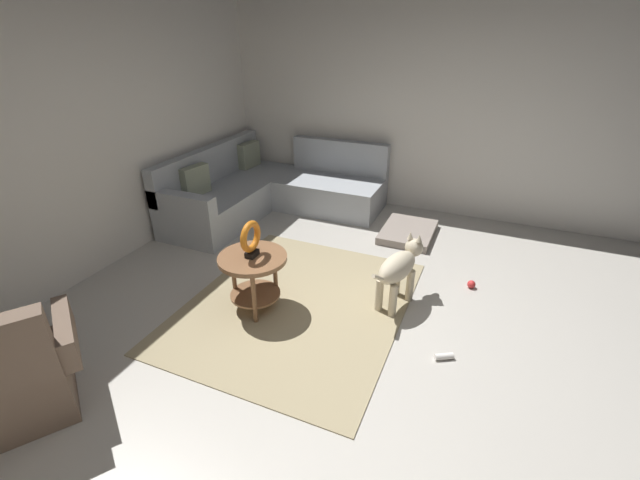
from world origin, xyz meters
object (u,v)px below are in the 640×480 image
sectional_couch (269,191)px  side_table (253,268)px  armchair (12,379)px  dog (399,268)px  torus_sculpture (251,238)px  dog_toy_ball (471,284)px  dog_bed_mat (408,232)px  dog_toy_rope (444,356)px

sectional_couch → side_table: size_ratio=3.75×
sectional_couch → armchair: 3.66m
armchair → dog: size_ratio=1.20×
sectional_couch → torus_sculpture: bearing=-153.8°
torus_sculpture → dog_toy_ball: (1.11, -1.78, -0.67)m
torus_sculpture → dog_bed_mat: 2.33m
side_table → dog: (0.58, -1.16, -0.04)m
dog_bed_mat → dog_toy_rope: (-2.03, -0.74, -0.02)m
dog_bed_mat → dog_toy_ball: size_ratio=10.18×
dog_bed_mat → dog: (-1.44, -0.21, 0.33)m
sectional_couch → side_table: 2.26m
torus_sculpture → dog: 1.34m
armchair → torus_sculpture: bearing=9.0°
side_table → dog_toy_rope: 1.73m
side_table → dog: 1.29m
armchair → dog_toy_rope: armchair is taller
side_table → dog_toy_rope: bearing=-90.2°
torus_sculpture → dog_toy_rope: (-0.01, -1.68, -0.69)m
dog_toy_ball → dog_toy_rope: 1.12m
sectional_couch → dog_bed_mat: size_ratio=2.81×
sectional_couch → dog_toy_rope: size_ratio=15.55×
armchair → dog: (2.21, -1.94, 0.05)m
sectional_couch → torus_sculpture: 2.30m
dog → dog_bed_mat: bearing=114.1°
dog_toy_ball → armchair: bearing=137.0°
torus_sculpture → dog: (0.58, -1.16, -0.33)m
armchair → torus_sculpture: (1.63, -0.78, 0.39)m
sectional_couch → armchair: bearing=-176.6°
side_table → dog: bearing=-63.4°
side_table → dog: dog is taller
sectional_couch → torus_sculpture: (-2.03, -1.00, 0.42)m
torus_sculpture → sectional_couch: bearing=26.2°
sectional_couch → dog_toy_rope: sectional_couch is taller
torus_sculpture → dog_toy_ball: bearing=-57.9°
armchair → side_table: 1.81m
dog_toy_ball → torus_sculpture: bearing=122.1°
torus_sculpture → dog_bed_mat: bearing=-25.0°
dog_bed_mat → dog_toy_rope: size_ratio=5.53×
dog_toy_rope → side_table: bearing=89.8°
sectional_couch → dog: sectional_couch is taller
armchair → dog: armchair is taller
torus_sculpture → dog_bed_mat: size_ratio=0.41×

